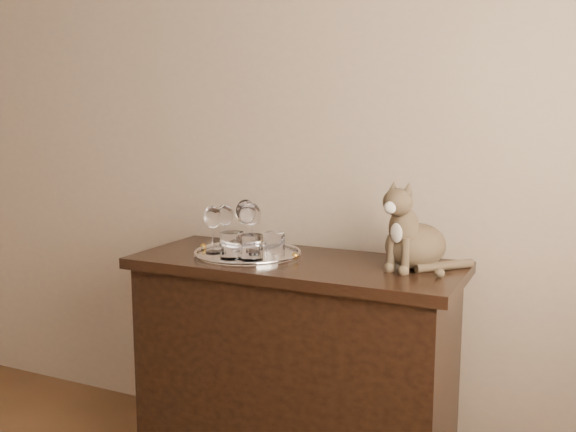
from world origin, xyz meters
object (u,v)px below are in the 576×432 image
object	(u,v)px
sideboard	(295,371)
tray	(248,255)
wine_glass_d	(246,226)
cat	(416,223)
wine_glass_c	(213,229)
wine_glass_a	(225,227)
tumbler_a	(251,247)
tumbler_c	(275,243)
wine_glass_b	(252,227)
tumbler_b	(232,245)

from	to	relation	value
sideboard	tray	distance (m)	0.47
wine_glass_d	cat	world-z (taller)	cat
wine_glass_c	wine_glass_a	bearing A→B (deg)	82.82
tray	tumbler_a	size ratio (longest dim) A/B	4.37
tumbler_c	cat	xyz separation A→B (m)	(0.51, 0.06, 0.10)
wine_glass_d	tumbler_a	bearing A→B (deg)	-53.08
wine_glass_b	tray	bearing A→B (deg)	-74.94
wine_glass_c	tumbler_c	world-z (taller)	wine_glass_c
wine_glass_a	cat	size ratio (longest dim) A/B	0.57
tumbler_b	sideboard	bearing A→B (deg)	27.50
tumbler_a	wine_glass_a	bearing A→B (deg)	146.15
tray	wine_glass_c	distance (m)	0.16
tray	tumbler_b	bearing A→B (deg)	-97.54
wine_glass_a	wine_glass_b	xyz separation A→B (m)	(0.10, 0.03, 0.00)
tray	wine_glass_d	xyz separation A→B (m)	(-0.02, 0.02, 0.10)
sideboard	wine_glass_b	distance (m)	0.57
tray	wine_glass_c	world-z (taller)	wine_glass_c
wine_glass_a	wine_glass_c	xyz separation A→B (m)	(-0.01, -0.07, 0.00)
sideboard	tumbler_c	size ratio (longest dim) A/B	14.31
tray	wine_glass_b	bearing A→B (deg)	105.06
sideboard	wine_glass_a	size ratio (longest dim) A/B	6.88
wine_glass_a	cat	bearing A→B (deg)	4.15
tumbler_c	wine_glass_a	bearing A→B (deg)	178.34
wine_glass_a	cat	world-z (taller)	cat
wine_glass_b	cat	world-z (taller)	cat
wine_glass_a	wine_glass_d	xyz separation A→B (m)	(0.10, -0.01, 0.01)
sideboard	tray	bearing A→B (deg)	-176.69
wine_glass_b	cat	xyz separation A→B (m)	(0.63, 0.02, 0.05)
sideboard	tumbler_b	bearing A→B (deg)	-152.50
wine_glass_b	tumbler_b	size ratio (longest dim) A/B	1.88
tray	wine_glass_a	bearing A→B (deg)	163.74
tumbler_a	tumbler_b	bearing A→B (deg)	-173.79
sideboard	wine_glass_c	world-z (taller)	wine_glass_c
wine_glass_b	cat	distance (m)	0.63
sideboard	wine_glass_b	bearing A→B (deg)	164.70
sideboard	cat	bearing A→B (deg)	10.28
tray	cat	size ratio (longest dim) A/B	1.30
wine_glass_a	tumbler_c	distance (m)	0.22
wine_glass_d	tumbler_a	xyz separation A→B (m)	(0.08, -0.11, -0.05)
tray	wine_glass_c	bearing A→B (deg)	-162.93
cat	wine_glass_d	bearing A→B (deg)	-155.99
sideboard	wine_glass_d	world-z (taller)	wine_glass_d
wine_glass_a	wine_glass_d	bearing A→B (deg)	-6.60
wine_glass_a	cat	distance (m)	0.73
wine_glass_b	tumbler_a	xyz separation A→B (m)	(0.08, -0.16, -0.04)
tumbler_c	sideboard	bearing A→B (deg)	-10.46
tray	wine_glass_b	distance (m)	0.12
tumbler_a	tumbler_c	world-z (taller)	tumbler_a
tray	cat	world-z (taller)	cat
tray	tumbler_b	distance (m)	0.11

